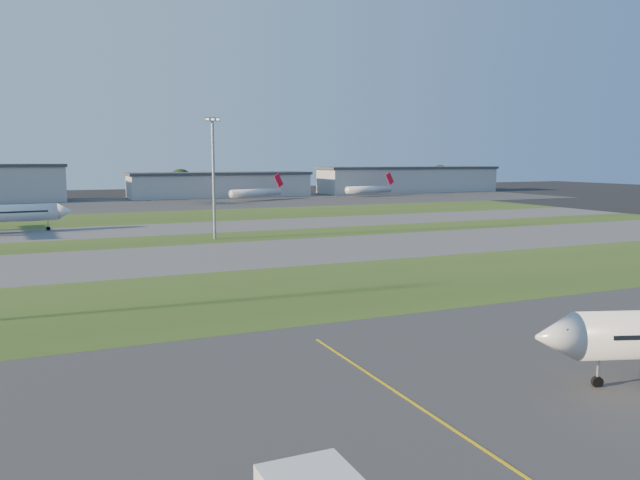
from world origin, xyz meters
TOP-DOWN VIEW (x-y plane):
  - grass_strip_a at (0.00, 52.00)m, footprint 300.00×34.00m
  - taxiway_a at (0.00, 85.00)m, footprint 300.00×32.00m
  - grass_strip_b at (0.00, 110.00)m, footprint 300.00×18.00m
  - taxiway_b at (0.00, 132.00)m, footprint 300.00×26.00m
  - grass_strip_c at (0.00, 165.00)m, footprint 300.00×40.00m
  - apron_far at (0.00, 225.00)m, footprint 400.00×80.00m
  - mini_jet_near at (62.70, 225.82)m, footprint 27.03×13.04m
  - mini_jet_far at (119.07, 231.37)m, footprint 28.25×8.94m
  - light_mast_centre at (15.00, 108.00)m, footprint 3.20×0.70m
  - hangar_east at (55.00, 255.00)m, footprint 81.60×23.00m
  - hangar_far_east at (155.00, 255.00)m, footprint 96.90×23.00m
  - tree_mid_west at (-20.00, 266.00)m, footprint 9.90×9.90m
  - tree_mid_east at (40.00, 269.00)m, footprint 11.55×11.55m
  - tree_east at (115.00, 267.00)m, footprint 10.45×10.45m
  - tree_far_east at (185.00, 271.00)m, footprint 12.65×12.65m

SIDE VIEW (x-z plane):
  - grass_strip_a at x=0.00m, z-range 0.00..0.01m
  - taxiway_a at x=0.00m, z-range 0.00..0.01m
  - grass_strip_b at x=0.00m, z-range 0.00..0.01m
  - taxiway_b at x=0.00m, z-range 0.00..0.01m
  - grass_strip_c at x=0.00m, z-range 0.00..0.01m
  - apron_far at x=0.00m, z-range 0.00..0.01m
  - mini_jet_near at x=62.70m, z-range -1.46..8.02m
  - mini_jet_far at x=119.07m, z-range -1.46..8.02m
  - hangar_east at x=55.00m, z-range 0.04..11.24m
  - tree_mid_west at x=-20.00m, z-range 0.44..11.24m
  - tree_east at x=115.00m, z-range 0.46..11.86m
  - hangar_far_east at x=155.00m, z-range 0.04..13.24m
  - tree_mid_east at x=40.00m, z-range 0.51..13.11m
  - tree_far_east at x=185.00m, z-range 0.56..14.36m
  - light_mast_centre at x=15.00m, z-range 1.91..27.71m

